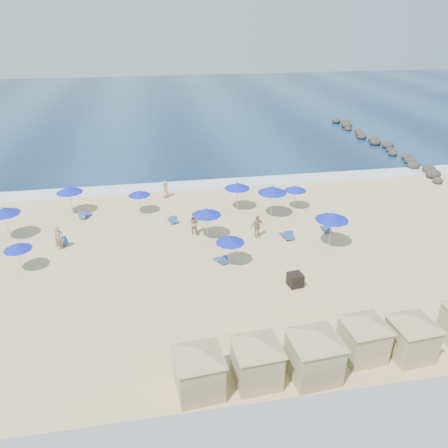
{
  "coord_description": "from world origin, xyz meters",
  "views": [
    {
      "loc": [
        -4.28,
        -24.09,
        15.37
      ],
      "look_at": [
        0.47,
        3.0,
        1.83
      ],
      "focal_mm": 35.0,
      "sensor_mm": 36.0,
      "label": 1
    }
  ],
  "objects_px": {
    "rock_jetty": "(380,144)",
    "beachgoer_2": "(257,226)",
    "umbrella_9": "(332,217)",
    "cabana_1": "(257,354)",
    "beachgoer_3": "(165,189)",
    "cabana_2": "(315,347)",
    "umbrella_3": "(139,193)",
    "umbrella_5": "(230,240)",
    "umbrella_6": "(237,186)",
    "beachgoer_0": "(59,238)",
    "cabana_4": "(413,331)",
    "umbrella_0": "(4,211)",
    "umbrella_1": "(17,247)",
    "umbrella_8": "(272,190)",
    "umbrella_2": "(69,190)",
    "cabana_3": "(364,332)",
    "umbrella_7": "(296,188)",
    "trash_bin": "(295,280)",
    "beachgoer_1": "(194,223)",
    "cabana_0": "(199,364)",
    "umbrella_4": "(207,212)"
  },
  "relations": [
    {
      "from": "cabana_0",
      "to": "cabana_2",
      "type": "height_order",
      "value": "cabana_2"
    },
    {
      "from": "umbrella_4",
      "to": "umbrella_8",
      "type": "relative_size",
      "value": 0.9
    },
    {
      "from": "trash_bin",
      "to": "beachgoer_2",
      "type": "height_order",
      "value": "beachgoer_2"
    },
    {
      "from": "umbrella_3",
      "to": "beachgoer_0",
      "type": "relative_size",
      "value": 1.18
    },
    {
      "from": "umbrella_1",
      "to": "beachgoer_0",
      "type": "height_order",
      "value": "umbrella_1"
    },
    {
      "from": "cabana_3",
      "to": "umbrella_6",
      "type": "distance_m",
      "value": 18.47
    },
    {
      "from": "umbrella_3",
      "to": "cabana_4",
      "type": "bearing_deg",
      "value": -56.1
    },
    {
      "from": "cabana_2",
      "to": "umbrella_7",
      "type": "xyz_separation_m",
      "value": [
        5.18,
        18.43,
        0.21
      ]
    },
    {
      "from": "cabana_1",
      "to": "umbrella_6",
      "type": "height_order",
      "value": "cabana_1"
    },
    {
      "from": "umbrella_3",
      "to": "beachgoer_3",
      "type": "relative_size",
      "value": 1.33
    },
    {
      "from": "cabana_4",
      "to": "beachgoer_2",
      "type": "bearing_deg",
      "value": 108.04
    },
    {
      "from": "cabana_2",
      "to": "cabana_1",
      "type": "bearing_deg",
      "value": 176.69
    },
    {
      "from": "cabana_0",
      "to": "umbrella_0",
      "type": "height_order",
      "value": "cabana_0"
    },
    {
      "from": "cabana_1",
      "to": "beachgoer_3",
      "type": "height_order",
      "value": "cabana_1"
    },
    {
      "from": "beachgoer_0",
      "to": "trash_bin",
      "type": "bearing_deg",
      "value": -60.0
    },
    {
      "from": "rock_jetty",
      "to": "cabana_4",
      "type": "xyz_separation_m",
      "value": [
        -16.46,
        -34.27,
        1.14
      ]
    },
    {
      "from": "cabana_4",
      "to": "umbrella_6",
      "type": "relative_size",
      "value": 1.66
    },
    {
      "from": "rock_jetty",
      "to": "beachgoer_0",
      "type": "height_order",
      "value": "beachgoer_0"
    },
    {
      "from": "umbrella_6",
      "to": "beachgoer_3",
      "type": "bearing_deg",
      "value": 147.48
    },
    {
      "from": "cabana_4",
      "to": "umbrella_7",
      "type": "xyz_separation_m",
      "value": [
        0.04,
        17.98,
        0.36
      ]
    },
    {
      "from": "umbrella_9",
      "to": "beachgoer_2",
      "type": "distance_m",
      "value": 5.52
    },
    {
      "from": "umbrella_7",
      "to": "beachgoer_2",
      "type": "bearing_deg",
      "value": -134.32
    },
    {
      "from": "cabana_1",
      "to": "beachgoer_1",
      "type": "xyz_separation_m",
      "value": [
        -1.13,
        15.11,
        -0.65
      ]
    },
    {
      "from": "rock_jetty",
      "to": "umbrella_9",
      "type": "relative_size",
      "value": 9.81
    },
    {
      "from": "cabana_1",
      "to": "umbrella_3",
      "type": "distance_m",
      "value": 20.23
    },
    {
      "from": "cabana_2",
      "to": "umbrella_2",
      "type": "height_order",
      "value": "cabana_2"
    },
    {
      "from": "umbrella_9",
      "to": "beachgoer_0",
      "type": "height_order",
      "value": "umbrella_9"
    },
    {
      "from": "rock_jetty",
      "to": "beachgoer_2",
      "type": "height_order",
      "value": "beachgoer_2"
    },
    {
      "from": "umbrella_5",
      "to": "umbrella_8",
      "type": "relative_size",
      "value": 0.81
    },
    {
      "from": "cabana_3",
      "to": "beachgoer_1",
      "type": "distance_m",
      "value": 15.92
    },
    {
      "from": "umbrella_0",
      "to": "umbrella_2",
      "type": "height_order",
      "value": "umbrella_0"
    },
    {
      "from": "umbrella_9",
      "to": "beachgoer_1",
      "type": "bearing_deg",
      "value": 158.67
    },
    {
      "from": "umbrella_6",
      "to": "beachgoer_2",
      "type": "relative_size",
      "value": 1.41
    },
    {
      "from": "cabana_4",
      "to": "cabana_0",
      "type": "bearing_deg",
      "value": -177.46
    },
    {
      "from": "cabana_4",
      "to": "umbrella_4",
      "type": "bearing_deg",
      "value": 120.14
    },
    {
      "from": "umbrella_1",
      "to": "umbrella_8",
      "type": "relative_size",
      "value": 0.75
    },
    {
      "from": "beachgoer_0",
      "to": "beachgoer_2",
      "type": "distance_m",
      "value": 14.25
    },
    {
      "from": "cabana_4",
      "to": "umbrella_0",
      "type": "relative_size",
      "value": 1.6
    },
    {
      "from": "umbrella_5",
      "to": "umbrella_6",
      "type": "xyz_separation_m",
      "value": [
        2.25,
        8.77,
        0.26
      ]
    },
    {
      "from": "umbrella_5",
      "to": "umbrella_1",
      "type": "bearing_deg",
      "value": 173.04
    },
    {
      "from": "trash_bin",
      "to": "beachgoer_3",
      "type": "distance_m",
      "value": 17.16
    },
    {
      "from": "cabana_1",
      "to": "beachgoer_0",
      "type": "bearing_deg",
      "value": 127.1
    },
    {
      "from": "umbrella_1",
      "to": "beachgoer_0",
      "type": "bearing_deg",
      "value": 51.32
    },
    {
      "from": "umbrella_2",
      "to": "umbrella_8",
      "type": "xyz_separation_m",
      "value": [
        16.21,
        -3.42,
        0.22
      ]
    },
    {
      "from": "umbrella_0",
      "to": "umbrella_4",
      "type": "bearing_deg",
      "value": -9.74
    },
    {
      "from": "umbrella_0",
      "to": "beachgoer_0",
      "type": "height_order",
      "value": "umbrella_0"
    },
    {
      "from": "cabana_2",
      "to": "umbrella_3",
      "type": "distance_m",
      "value": 21.21
    },
    {
      "from": "umbrella_0",
      "to": "umbrella_9",
      "type": "relative_size",
      "value": 0.96
    },
    {
      "from": "umbrella_8",
      "to": "umbrella_9",
      "type": "xyz_separation_m",
      "value": [
        2.77,
        -5.6,
        -0.02
      ]
    },
    {
      "from": "trash_bin",
      "to": "umbrella_2",
      "type": "bearing_deg",
      "value": 129.44
    }
  ]
}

